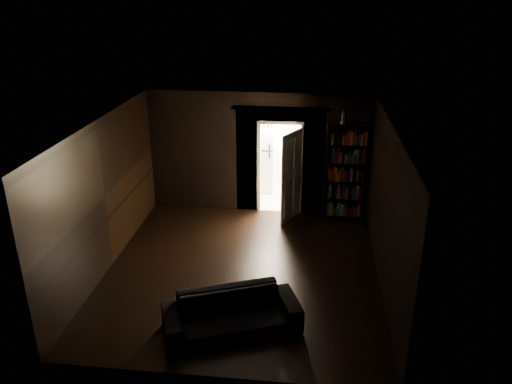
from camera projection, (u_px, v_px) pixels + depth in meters
The scene contains 9 objects.
ground at pixel (242, 271), 9.32m from camera, with size 5.50×5.50×0.00m, color black.
room_walls at pixel (248, 167), 9.66m from camera, with size 5.02×5.61×2.84m.
kitchen_alcove at pixel (283, 148), 12.36m from camera, with size 2.20×1.80×2.60m.
sofa at pixel (232, 308), 7.58m from camera, with size 2.07×0.90×0.80m, color black.
bookshelf at pixel (346, 172), 11.07m from camera, with size 0.90×0.32×2.20m, color black.
refrigerator at pixel (260, 159), 12.79m from camera, with size 0.74×0.68×1.65m, color white.
door at pixel (291, 177), 11.00m from camera, with size 0.85×0.05×2.05m, color silver.
figurine at pixel (343, 117), 10.58m from camera, with size 0.10×0.10×0.31m, color white.
bottles at pixel (262, 122), 12.40m from camera, with size 0.64×0.08×0.26m, color black.
Camera 1 is at (1.16, -7.96, 4.93)m, focal length 35.00 mm.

